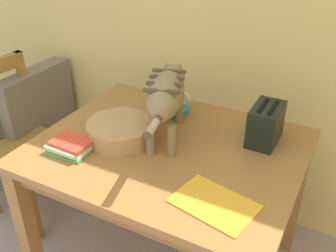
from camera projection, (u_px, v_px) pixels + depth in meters
dining_table at (168, 163)px, 1.75m from camera, size 1.14×0.92×0.74m
cat at (166, 93)px, 1.69m from camera, size 0.30×0.68×0.29m
saucer_bowl at (173, 108)px, 1.97m from camera, size 0.17×0.17×0.03m
coffee_mug at (173, 97)px, 1.94m from camera, size 0.14×0.10×0.09m
magazine at (214, 204)px, 1.37m from camera, size 0.32×0.25×0.01m
book_stack at (70, 147)px, 1.65m from camera, size 0.18×0.14×0.05m
wicker_basket at (121, 131)px, 1.73m from camera, size 0.30×0.30×0.08m
toaster at (266, 124)px, 1.69m from camera, size 0.12×0.20×0.18m
wooden_chair_near at (24, 145)px, 2.25m from camera, size 0.45×0.45×0.93m
wicker_armchair at (22, 134)px, 2.68m from camera, size 0.60×0.60×0.78m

